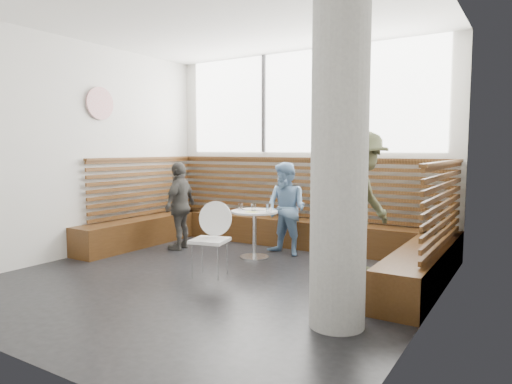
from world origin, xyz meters
The scene contains 15 objects.
room centered at (0.00, 0.00, 1.60)m, with size 5.00×5.00×3.20m.
booth centered at (0.00, 1.77, 0.41)m, with size 5.00×2.50×1.44m.
concrete_column centered at (1.85, -0.60, 1.60)m, with size 0.50×0.50×3.20m, color gray.
wall_art centered at (-2.46, 0.40, 2.30)m, with size 0.50×0.50×0.03m, color white.
cafe_table centered at (-0.16, 1.21, 0.50)m, with size 0.68×0.68×0.70m.
cafe_chair centered at (-0.12, 0.16, 0.55)m, with size 0.45×0.44×0.93m.
adult_man centered at (1.44, 1.23, 0.92)m, with size 1.18×0.68×1.83m, color #4B5035.
child_back centered at (0.14, 1.63, 0.70)m, with size 0.68×0.53×1.40m, color #6A8FB8.
child_left centered at (-1.49, 1.11, 0.70)m, with size 0.82×0.34×1.39m, color #413F3B.
plate_near centered at (-0.29, 1.28, 0.71)m, with size 0.22×0.22×0.02m, color white.
plate_far centered at (-0.12, 1.30, 0.71)m, with size 0.18×0.18×0.01m, color white.
glass_left centered at (-0.39, 1.19, 0.75)m, with size 0.06×0.06×0.10m, color white.
glass_mid centered at (-0.16, 1.19, 0.75)m, with size 0.07×0.07×0.11m, color white.
glass_right centered at (0.09, 1.21, 0.76)m, with size 0.08×0.08×0.12m, color white.
menu_card centered at (-0.11, 1.07, 0.70)m, with size 0.18×0.13×0.00m, color #A5C64C.
Camera 1 is at (3.33, -4.39, 1.60)m, focal length 32.00 mm.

